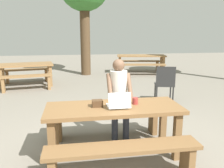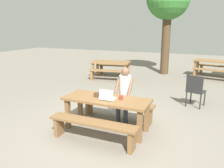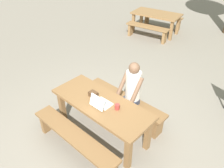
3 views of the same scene
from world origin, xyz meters
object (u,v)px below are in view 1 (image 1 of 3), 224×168
at_px(laptop, 119,104).
at_px(picnic_table_rear, 141,58).
at_px(picnic_table_mid, 26,67).
at_px(small_pouch, 97,103).
at_px(person_seated, 119,93).
at_px(plastic_chair, 165,83).
at_px(picnic_table_front, 114,114).
at_px(coffee_mug, 135,101).

xyz_separation_m(laptop, picnic_table_rear, (2.18, 6.47, -0.12)).
distance_m(laptop, picnic_table_mid, 5.15).
bearing_deg(small_pouch, picnic_table_rear, 68.99).
xyz_separation_m(small_pouch, picnic_table_mid, (-1.76, 4.64, -0.15)).
height_order(person_seated, plastic_chair, person_seated).
xyz_separation_m(picnic_table_front, picnic_table_mid, (-1.98, 4.67, 0.01)).
bearing_deg(picnic_table_rear, picnic_table_front, -99.37).
height_order(picnic_table_front, picnic_table_mid, picnic_table_mid).
distance_m(small_pouch, plastic_chair, 2.88).
distance_m(small_pouch, person_seated, 0.68).
xyz_separation_m(picnic_table_front, plastic_chair, (1.61, 2.24, -0.11)).
xyz_separation_m(picnic_table_front, laptop, (0.05, -0.06, 0.17)).
relative_size(plastic_chair, picnic_table_rear, 0.44).
xyz_separation_m(coffee_mug, picnic_table_rear, (1.93, 6.35, -0.11)).
height_order(coffee_mug, picnic_table_mid, coffee_mug).
height_order(picnic_table_front, laptop, laptop).
bearing_deg(picnic_table_mid, plastic_chair, -43.55).
bearing_deg(picnic_table_mid, laptop, -76.28).
bearing_deg(small_pouch, coffee_mug, 3.17).
distance_m(plastic_chair, picnic_table_mid, 4.33).
distance_m(coffee_mug, person_seated, 0.54).
distance_m(laptop, person_seated, 0.65).
bearing_deg(picnic_table_rear, small_pouch, -101.17).
bearing_deg(picnic_table_rear, picnic_table_mid, -147.71).
bearing_deg(laptop, picnic_table_rear, -108.97).
height_order(picnic_table_front, person_seated, person_seated).
bearing_deg(laptop, picnic_table_mid, -67.13).
distance_m(person_seated, picnic_table_mid, 4.62).
relative_size(picnic_table_front, laptop, 6.22).
height_order(laptop, plastic_chair, laptop).
height_order(person_seated, picnic_table_mid, person_seated).
bearing_deg(coffee_mug, small_pouch, -176.83).
xyz_separation_m(laptop, picnic_table_mid, (-2.03, 4.73, -0.16)).
relative_size(laptop, small_pouch, 2.07).
distance_m(laptop, picnic_table_rear, 6.82).
distance_m(laptop, plastic_chair, 2.79).
distance_m(picnic_table_front, laptop, 0.18).
bearing_deg(picnic_table_front, person_seated, 72.78).
bearing_deg(picnic_table_mid, coffee_mug, -73.17).
bearing_deg(picnic_table_rear, laptop, -98.80).
bearing_deg(plastic_chair, person_seated, 63.30).
height_order(laptop, person_seated, person_seated).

